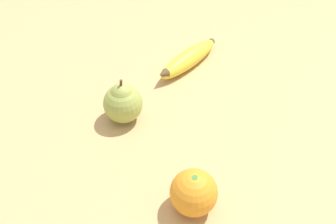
% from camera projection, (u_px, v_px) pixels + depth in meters
% --- Properties ---
extents(ground_plane, '(3.00, 3.00, 0.00)m').
position_uv_depth(ground_plane, '(182.00, 96.00, 0.83)').
color(ground_plane, tan).
extents(banana, '(0.20, 0.10, 0.04)m').
position_uv_depth(banana, '(188.00, 59.00, 0.89)').
color(banana, yellow).
rests_on(banana, ground_plane).
extents(orange, '(0.07, 0.07, 0.07)m').
position_uv_depth(orange, '(194.00, 193.00, 0.60)').
color(orange, orange).
rests_on(orange, ground_plane).
extents(pear, '(0.08, 0.08, 0.09)m').
position_uv_depth(pear, '(123.00, 102.00, 0.75)').
color(pear, '#99A84C').
rests_on(pear, ground_plane).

